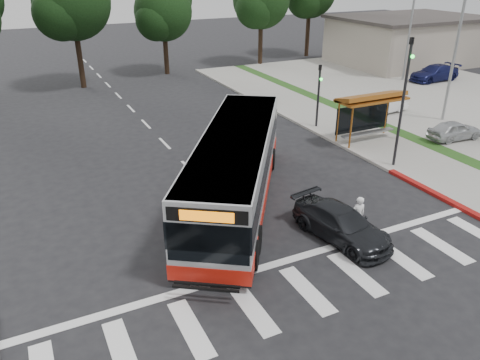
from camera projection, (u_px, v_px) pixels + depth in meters
ground at (239, 220)px, 19.20m from camera, size 140.00×140.00×0.00m
sidewalk_east at (339, 126)px, 30.06m from camera, size 4.00×40.00×0.12m
curb_east at (313, 130)px, 29.26m from camera, size 0.30×40.00×0.15m
curb_east_red at (438, 195)px, 21.12m from camera, size 0.32×6.00×0.15m
parking_lot at (448, 97)px, 36.46m from camera, size 18.00×36.00×0.10m
commercial_building at (408, 41)px, 48.10m from camera, size 14.00×10.00×4.40m
building_roof_cap at (411, 17)px, 47.10m from camera, size 14.60×10.60×0.30m
crosswalk_ladder at (307, 290)px, 15.13m from camera, size 18.00×2.60×0.01m
bus_shelter at (370, 103)px, 26.65m from camera, size 4.20×1.60×2.86m
traffic_signal_ne_tall at (404, 93)px, 22.59m from camera, size 0.18×0.37×6.50m
traffic_signal_ne_short at (319, 90)px, 28.88m from camera, size 0.18×0.37×4.00m
lot_light_front at (460, 29)px, 28.73m from camera, size 1.90×0.35×9.01m
lot_light_mid at (413, 11)px, 39.26m from camera, size 1.90×0.35×9.01m
tree_north_a at (72, 0)px, 36.73m from camera, size 6.60×6.15×10.17m
tree_north_b at (164, 11)px, 42.06m from camera, size 5.72×5.33×8.43m
transit_bus at (236, 170)px, 19.93m from camera, size 9.10×11.84×3.21m
pedestrian at (358, 215)px, 17.97m from camera, size 0.64×0.47×1.59m
dark_sedan at (341, 224)px, 17.72m from camera, size 2.44×4.52×1.24m
parked_car_0 at (454, 130)px, 27.46m from camera, size 3.41×1.58×1.13m
parked_car_1 at (385, 105)px, 32.30m from camera, size 3.72×1.69×1.18m
parked_car_3 at (434, 73)px, 41.04m from camera, size 4.78×2.05×1.37m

